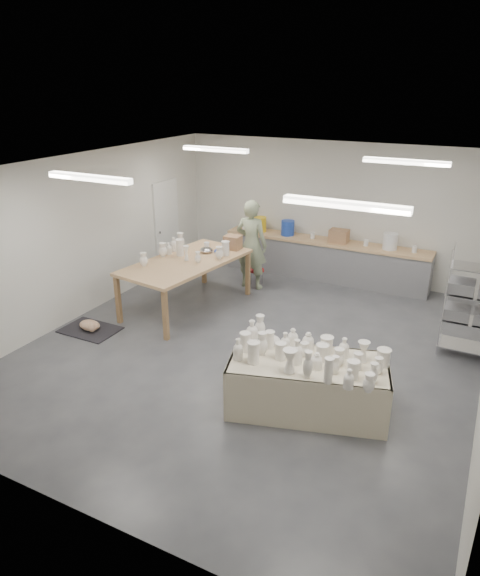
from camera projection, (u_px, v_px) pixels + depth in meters
The scene contains 9 objects.
room at pixel (250, 228), 7.97m from camera, with size 8.00×8.02×3.00m.
back_counter at pixel (324, 258), 11.49m from camera, with size 4.60×0.60×1.24m.
wire_shelf at pixel (474, 303), 8.09m from camera, with size 0.88×0.48×1.80m.
drying_table at pixel (307, 382), 6.89m from camera, with size 2.29×1.56×1.11m.
work_table at pixel (190, 259), 9.92m from camera, with size 1.68×2.79×1.31m.
rug at pixel (90, 330), 9.24m from camera, with size 1.00×0.70×0.02m, color black.
cat at pixel (90, 325), 9.18m from camera, with size 0.42×0.32×0.17m.
potter at pixel (251, 245), 10.83m from camera, with size 0.70×0.46×1.92m, color #929F7B.
red_stool at pixel (257, 271), 11.30m from camera, with size 0.34×0.34×0.32m.
Camera 1 is at (3.27, -6.88, 4.18)m, focal length 32.00 mm.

